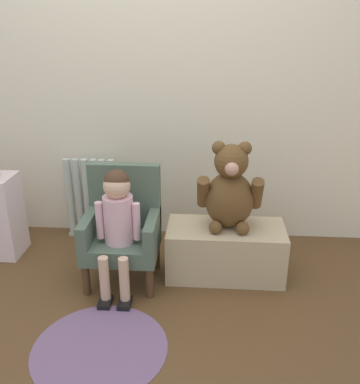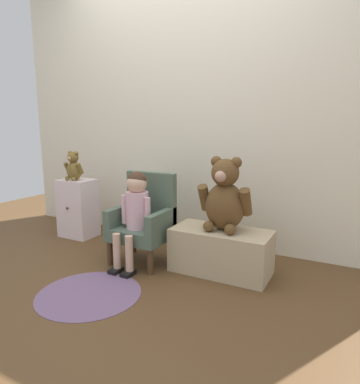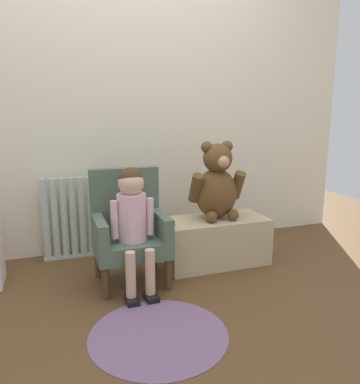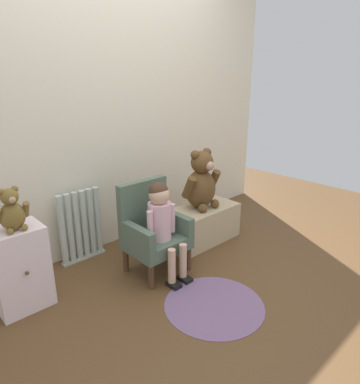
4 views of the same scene
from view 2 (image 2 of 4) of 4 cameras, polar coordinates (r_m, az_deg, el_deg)
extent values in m
plane|color=brown|center=(2.38, -11.15, -15.54)|extent=(6.00, 6.00, 0.00)
cube|color=beige|center=(3.10, 1.71, 13.67)|extent=(3.80, 0.05, 2.40)
cylinder|color=#B5C3BB|center=(3.37, -8.04, -2.00)|extent=(0.05, 0.05, 0.57)
cylinder|color=#B5C3BB|center=(3.34, -7.17, -2.12)|extent=(0.05, 0.05, 0.57)
cylinder|color=#B5C3BB|center=(3.30, -6.29, -2.24)|extent=(0.05, 0.05, 0.57)
cylinder|color=#B5C3BB|center=(3.27, -5.39, -2.36)|extent=(0.05, 0.05, 0.57)
cylinder|color=#B5C3BB|center=(3.24, -4.47, -2.48)|extent=(0.05, 0.05, 0.57)
cylinder|color=#B5C3BB|center=(3.20, -3.53, -2.60)|extent=(0.05, 0.05, 0.57)
cube|color=#B5C3BB|center=(3.36, -5.74, -7.16)|extent=(0.37, 0.05, 0.02)
cube|color=silver|center=(3.43, -16.64, -2.58)|extent=(0.33, 0.25, 0.55)
sphere|color=#4C3823|center=(3.33, -18.30, -2.59)|extent=(0.02, 0.02, 0.02)
cube|color=#4D614F|center=(2.68, -6.54, -6.77)|extent=(0.43, 0.38, 0.10)
cube|color=#4D614F|center=(2.74, -4.80, -0.88)|extent=(0.43, 0.06, 0.40)
cube|color=#4D614F|center=(2.75, -9.79, -3.79)|extent=(0.06, 0.38, 0.14)
cube|color=#4D614F|center=(2.55, -3.15, -4.83)|extent=(0.06, 0.38, 0.14)
cylinder|color=#4C331E|center=(2.72, -11.61, -9.94)|extent=(0.04, 0.04, 0.19)
cylinder|color=#4C331E|center=(2.51, -4.99, -11.51)|extent=(0.04, 0.04, 0.19)
cylinder|color=#4C331E|center=(2.95, -7.73, -8.12)|extent=(0.04, 0.04, 0.19)
cylinder|color=#4C331E|center=(2.76, -1.44, -9.35)|extent=(0.04, 0.04, 0.19)
cylinder|color=beige|center=(2.60, -7.13, -3.01)|extent=(0.17, 0.17, 0.28)
sphere|color=#D8AD8E|center=(2.56, -7.24, 1.43)|extent=(0.15, 0.15, 0.15)
sphere|color=#472D1E|center=(2.56, -7.19, 1.86)|extent=(0.14, 0.14, 0.14)
cylinder|color=#D8AD8E|center=(2.56, -10.47, -9.63)|extent=(0.06, 0.06, 0.26)
cube|color=black|center=(2.60, -10.64, -12.76)|extent=(0.07, 0.11, 0.03)
cylinder|color=#D8AD8E|center=(2.50, -8.46, -10.10)|extent=(0.06, 0.06, 0.26)
cube|color=black|center=(2.54, -8.64, -13.30)|extent=(0.07, 0.11, 0.03)
cylinder|color=beige|center=(2.64, -9.25, -2.83)|extent=(0.04, 0.04, 0.22)
cylinder|color=beige|center=(2.52, -5.43, -3.38)|extent=(0.04, 0.04, 0.22)
cube|color=tan|center=(2.54, 6.83, -9.75)|extent=(0.71, 0.34, 0.32)
ellipsoid|color=brown|center=(2.46, 7.50, -2.38)|extent=(0.29, 0.25, 0.34)
sphere|color=brown|center=(2.40, 7.54, 3.21)|extent=(0.20, 0.20, 0.20)
sphere|color=tan|center=(2.33, 6.77, 2.60)|extent=(0.08, 0.08, 0.08)
sphere|color=brown|center=(2.43, 6.06, 5.08)|extent=(0.08, 0.08, 0.08)
sphere|color=brown|center=(2.38, 9.36, 4.88)|extent=(0.08, 0.08, 0.08)
cylinder|color=brown|center=(2.49, 4.09, -0.94)|extent=(0.07, 0.15, 0.21)
cylinder|color=brown|center=(2.39, 10.91, -1.64)|extent=(0.07, 0.15, 0.21)
sphere|color=brown|center=(2.43, 4.79, -5.71)|extent=(0.08, 0.08, 0.08)
sphere|color=brown|center=(2.37, 8.33, -6.19)|extent=(0.08, 0.08, 0.08)
ellipsoid|color=brown|center=(3.35, -17.21, 3.40)|extent=(0.15, 0.13, 0.18)
sphere|color=brown|center=(3.33, -17.41, 5.53)|extent=(0.10, 0.10, 0.10)
sphere|color=tan|center=(3.30, -17.96, 5.32)|extent=(0.04, 0.04, 0.04)
sphere|color=brown|center=(3.36, -17.83, 6.20)|extent=(0.04, 0.04, 0.04)
sphere|color=brown|center=(3.31, -16.90, 6.18)|extent=(0.04, 0.04, 0.04)
cylinder|color=brown|center=(3.40, -18.27, 3.89)|extent=(0.04, 0.08, 0.11)
cylinder|color=brown|center=(3.29, -16.33, 3.78)|extent=(0.04, 0.08, 0.11)
sphere|color=brown|center=(3.35, -18.29, 2.17)|extent=(0.04, 0.04, 0.04)
sphere|color=brown|center=(3.29, -17.30, 2.09)|extent=(0.04, 0.04, 0.04)
cylinder|color=slate|center=(2.35, -14.91, -16.05)|extent=(0.66, 0.66, 0.01)
camera|label=1|loc=(1.04, -72.64, 28.21)|focal=40.00mm
camera|label=3|loc=(1.89, -63.07, 4.17)|focal=35.00mm
camera|label=4|loc=(2.95, -58.33, 13.41)|focal=32.00mm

